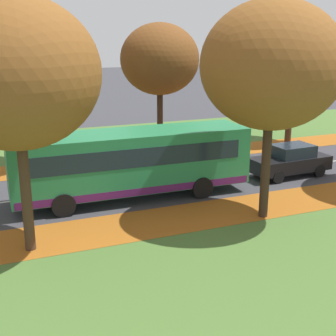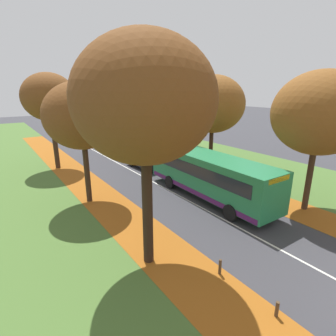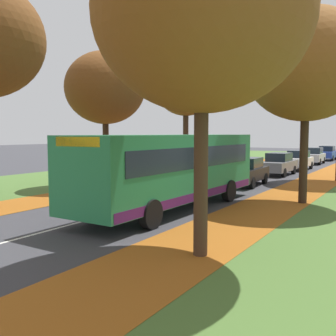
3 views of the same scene
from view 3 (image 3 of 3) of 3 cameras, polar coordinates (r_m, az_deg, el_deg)
The scene contains 14 objects.
grass_verge_left at distance 28.95m, azimuth -8.92°, elevation -1.03°, with size 12.00×90.00×0.01m, color #476B2D.
leaf_litter_left at distance 21.46m, azimuth -9.98°, elevation -3.14°, with size 2.80×60.00×0.00m, color #9E5619.
leaf_litter_right at distance 16.89m, azimuth 14.19°, elevation -5.43°, with size 2.80×60.00×0.00m, color #9E5619.
road_centre_line at distance 24.05m, azimuth 8.01°, elevation -2.25°, with size 0.12×80.00×0.01m, color silver.
tree_left_mid at distance 23.13m, azimuth -9.12°, elevation 11.37°, with size 4.58×4.58×7.69m.
tree_left_far at distance 30.74m, azimuth 2.61°, elevation 11.39°, with size 4.65×4.65×8.57m.
tree_right_near at distance 10.02m, azimuth 4.96°, elevation 21.43°, with size 5.26×5.26×8.25m.
tree_right_mid at distance 18.20m, azimuth 19.46°, elevation 13.88°, with size 5.30×5.30×8.32m.
bus at distance 15.68m, azimuth 0.66°, elevation 0.16°, with size 2.80×10.44×2.98m.
car_black_lead at distance 23.46m, azimuth 11.24°, elevation -0.49°, with size 1.94×4.28×1.62m.
car_grey_following at distance 29.75m, azimuth 15.73°, elevation 0.57°, with size 1.81×4.21×1.62m.
car_white_third_in_line at distance 34.58m, azimuth 18.38°, elevation 1.10°, with size 1.82×4.22×1.62m.
car_silver_fourth_in_line at distance 41.75m, azimuth 20.38°, elevation 1.68°, with size 1.89×4.25×1.62m.
car_blue_trailing at distance 47.98m, azimuth 22.05°, elevation 2.02°, with size 1.82×4.22×1.62m.
Camera 3 is at (9.53, -1.87, 3.04)m, focal length 42.00 mm.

